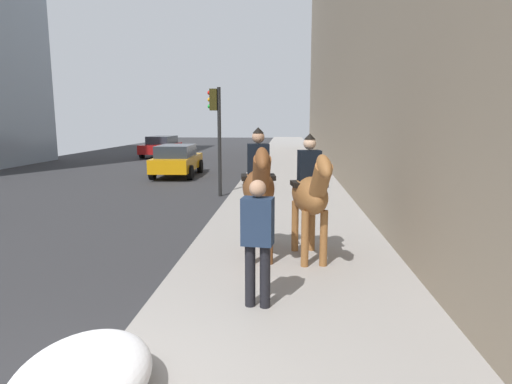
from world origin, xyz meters
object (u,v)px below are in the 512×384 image
object	(u,v)px
mounted_horse_near	(259,186)
mounted_horse_far	(310,192)
car_far_lane	(161,146)
traffic_light_near_curb	(217,124)
pedestrian_greeting	(258,235)
car_mid_lane	(177,160)

from	to	relation	value
mounted_horse_near	mounted_horse_far	bearing A→B (deg)	80.16
mounted_horse_far	car_far_lane	distance (m)	24.22
mounted_horse_near	traffic_light_near_curb	world-z (taller)	traffic_light_near_curb
traffic_light_near_curb	car_far_lane	bearing A→B (deg)	22.54
pedestrian_greeting	car_far_lane	world-z (taller)	pedestrian_greeting
pedestrian_greeting	traffic_light_near_curb	world-z (taller)	traffic_light_near_curb
pedestrian_greeting	mounted_horse_near	bearing A→B (deg)	11.23
traffic_light_near_curb	mounted_horse_far	bearing A→B (deg)	-158.32
mounted_horse_near	mounted_horse_far	size ratio (longest dim) A/B	1.05
mounted_horse_near	mounted_horse_far	distance (m)	0.91
mounted_horse_near	car_far_lane	bearing A→B (deg)	-167.03
pedestrian_greeting	car_far_lane	bearing A→B (deg)	26.81
mounted_horse_near	mounted_horse_far	world-z (taller)	mounted_horse_near
car_far_lane	traffic_light_near_curb	world-z (taller)	traffic_light_near_curb
mounted_horse_far	traffic_light_near_curb	size ratio (longest dim) A/B	0.61
mounted_horse_far	traffic_light_near_curb	distance (m)	7.54
mounted_horse_far	car_mid_lane	bearing A→B (deg)	-165.35
mounted_horse_near	car_mid_lane	xyz separation A→B (m)	(12.03, 4.54, -0.66)
mounted_horse_far	pedestrian_greeting	size ratio (longest dim) A/B	1.30
pedestrian_greeting	traffic_light_near_curb	distance (m)	9.28
mounted_horse_near	car_far_lane	distance (m)	23.85
pedestrian_greeting	car_mid_lane	bearing A→B (deg)	26.12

